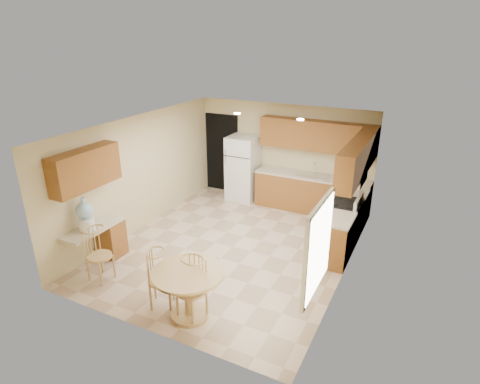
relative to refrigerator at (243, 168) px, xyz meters
The scene contains 30 objects.
floor 2.71m from the refrigerator, 68.40° to the right, with size 5.50×5.50×0.00m, color beige.
ceiling 3.07m from the refrigerator, 68.40° to the right, with size 4.50×5.50×0.02m, color white.
wall_back 1.09m from the refrigerator, 20.23° to the left, with size 4.50×0.02×2.50m, color beige.
wall_front 5.25m from the refrigerator, 79.55° to the right, with size 4.50×0.02×2.50m, color beige.
wall_left 2.76m from the refrigerator, 118.44° to the right, with size 0.02×5.50×2.50m, color beige.
wall_right 4.02m from the refrigerator, 36.87° to the right, with size 0.02×5.50×2.50m, color beige.
doorway 0.89m from the refrigerator, 157.27° to the left, with size 0.90×0.02×2.10m, color black.
base_cab_back 1.87m from the refrigerator, ahead, with size 2.75×0.60×0.87m, color #955C26.
counter_back 1.83m from the refrigerator, ahead, with size 2.75×0.63×0.04m, color beige.
base_cab_right_a 2.98m from the refrigerator, 10.64° to the right, with size 0.60×0.59×0.87m, color #955C26.
counter_right_a 2.95m from the refrigerator, 10.64° to the right, with size 0.63×0.59×0.04m, color beige.
base_cab_right_b 3.55m from the refrigerator, 34.59° to the right, with size 0.60×0.80×0.87m, color #955C26.
counter_right_b 3.52m from the refrigerator, 34.59° to the right, with size 0.63×0.80×0.04m, color beige.
upper_cab_back 2.10m from the refrigerator, ahead, with size 2.75×0.33×0.70m, color #955C26.
upper_cab_right 3.41m from the refrigerator, 21.41° to the right, with size 0.33×2.42×0.70m, color #955C26.
upper_cab_left 4.28m from the refrigerator, 105.84° to the right, with size 0.33×1.40×0.70m, color #955C26.
sink 1.80m from the refrigerator, ahead, with size 0.78×0.44×0.01m, color silver.
range_hood 3.25m from the refrigerator, 22.46° to the right, with size 0.50×0.76×0.14m, color silver.
desk_pedestal 3.89m from the refrigerator, 105.76° to the right, with size 0.48×0.42×0.72m, color #955C26.
desk_top 4.23m from the refrigerator, 104.36° to the right, with size 0.50×1.20×0.04m, color beige.
window 5.35m from the refrigerator, 53.21° to the right, with size 0.06×1.12×1.30m.
can_light_a 2.09m from the refrigerator, 69.44° to the right, with size 0.14×0.14×0.02m, color white.
can_light_b 2.76m from the refrigerator, 32.96° to the right, with size 0.14×0.14×0.02m, color white.
refrigerator is the anchor object (origin of this frame).
stove 3.14m from the refrigerator, 22.99° to the right, with size 0.65×0.76×1.09m.
dining_table 4.80m from the refrigerator, 73.65° to the right, with size 1.08×1.08×0.80m.
chair_table_a 4.72m from the refrigerator, 80.23° to the right, with size 0.42×0.54×0.96m.
chair_table_b 4.90m from the refrigerator, 73.41° to the right, with size 0.44×0.46×1.00m.
chair_desk 4.59m from the refrigerator, 97.52° to the right, with size 0.43×0.56×0.98m.
water_crock 4.36m from the refrigerator, 103.94° to the right, with size 0.30×0.30×0.63m.
Camera 1 is at (3.35, -6.37, 4.10)m, focal length 30.00 mm.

